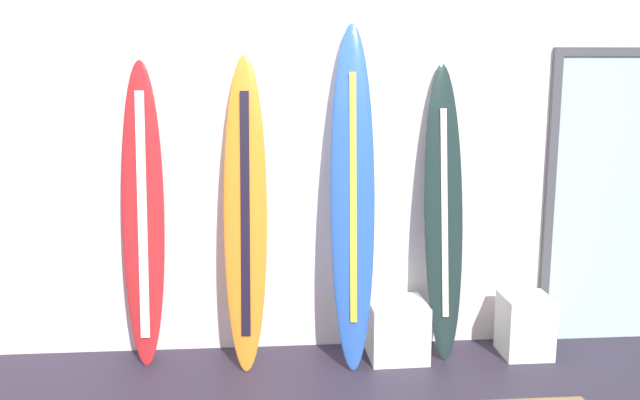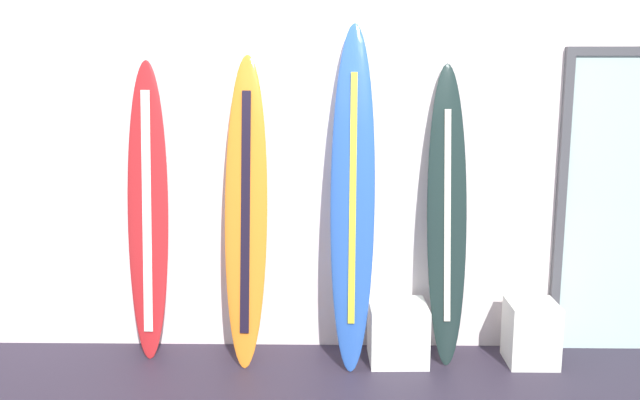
{
  "view_description": "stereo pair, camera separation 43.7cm",
  "coord_description": "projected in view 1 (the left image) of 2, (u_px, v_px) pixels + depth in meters",
  "views": [
    {
      "loc": [
        -0.46,
        -3.56,
        1.98
      ],
      "look_at": [
        -0.1,
        0.95,
        1.12
      ],
      "focal_mm": 39.22,
      "sensor_mm": 36.0,
      "label": 1
    },
    {
      "loc": [
        -0.02,
        -3.57,
        1.98
      ],
      "look_at": [
        -0.1,
        0.95,
        1.12
      ],
      "focal_mm": 39.22,
      "sensor_mm": 36.0,
      "label": 2
    }
  ],
  "objects": [
    {
      "name": "surfboard_sunset",
      "position": [
        245.0,
        213.0,
        4.59
      ],
      "size": [
        0.3,
        0.42,
        2.07
      ],
      "color": "orange",
      "rests_on": "ground"
    },
    {
      "name": "surfboard_charcoal",
      "position": [
        444.0,
        213.0,
        4.75
      ],
      "size": [
        0.28,
        0.36,
        2.01
      ],
      "color": "#1A2A28",
      "rests_on": "ground"
    },
    {
      "name": "display_block_center",
      "position": [
        397.0,
        330.0,
        4.81
      ],
      "size": [
        0.4,
        0.4,
        0.4
      ],
      "color": "white",
      "rests_on": "ground"
    },
    {
      "name": "display_block_left",
      "position": [
        525.0,
        325.0,
        4.86
      ],
      "size": [
        0.33,
        0.33,
        0.42
      ],
      "color": "white",
      "rests_on": "ground"
    },
    {
      "name": "wall_back",
      "position": [
        330.0,
        151.0,
        4.9
      ],
      "size": [
        7.2,
        0.2,
        2.8
      ],
      "primitive_type": "cube",
      "color": "silver",
      "rests_on": "ground"
    },
    {
      "name": "glass_door",
      "position": [
        617.0,
        193.0,
        5.01
      ],
      "size": [
        1.06,
        0.06,
        2.11
      ],
      "color": "silver",
      "rests_on": "ground"
    },
    {
      "name": "surfboard_crimson",
      "position": [
        143.0,
        218.0,
        4.62
      ],
      "size": [
        0.29,
        0.28,
        2.03
      ],
      "color": "red",
      "rests_on": "ground"
    },
    {
      "name": "surfboard_cobalt",
      "position": [
        353.0,
        199.0,
        4.6
      ],
      "size": [
        0.32,
        0.48,
        2.27
      ],
      "color": "#2854AE",
      "rests_on": "ground"
    }
  ]
}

